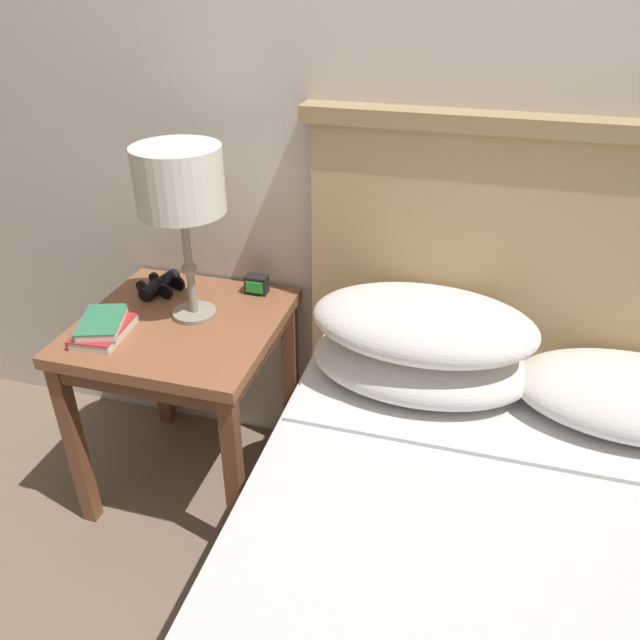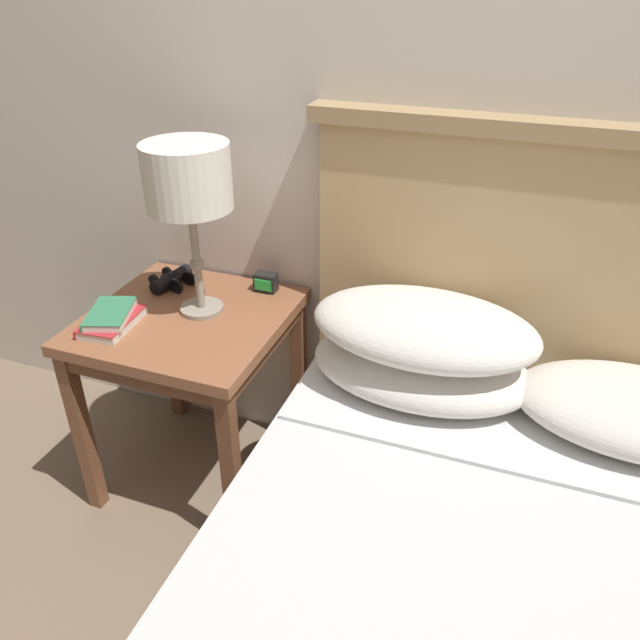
{
  "view_description": "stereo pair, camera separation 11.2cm",
  "coord_description": "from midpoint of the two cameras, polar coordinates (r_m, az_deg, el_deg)",
  "views": [
    {
      "loc": [
        0.26,
        -0.78,
        1.56
      ],
      "look_at": [
        -0.13,
        0.59,
        0.73
      ],
      "focal_mm": 35.0,
      "sensor_mm": 36.0,
      "label": 1
    },
    {
      "loc": [
        0.36,
        -0.74,
        1.56
      ],
      "look_at": [
        -0.13,
        0.59,
        0.73
      ],
      "focal_mm": 35.0,
      "sensor_mm": 36.0,
      "label": 2
    }
  ],
  "objects": [
    {
      "name": "table_lamp",
      "position": [
        1.76,
        -10.18,
        12.31
      ],
      "size": [
        0.24,
        0.24,
        0.51
      ],
      "color": "gray",
      "rests_on": "nightstand"
    },
    {
      "name": "nightstand",
      "position": [
        1.94,
        -10.25,
        -1.71
      ],
      "size": [
        0.58,
        0.58,
        0.63
      ],
      "color": "brown",
      "rests_on": "ground_plane"
    },
    {
      "name": "book_on_nightstand",
      "position": [
        1.89,
        -16.94,
        -0.19
      ],
      "size": [
        0.14,
        0.21,
        0.03
      ],
      "color": "silver",
      "rests_on": "nightstand"
    },
    {
      "name": "alarm_clock",
      "position": [
        2.0,
        -3.38,
        3.44
      ],
      "size": [
        0.07,
        0.05,
        0.06
      ],
      "color": "black",
      "rests_on": "nightstand"
    },
    {
      "name": "wall_back",
      "position": [
        1.78,
        10.67,
        21.44
      ],
      "size": [
        8.0,
        0.06,
        2.6
      ],
      "color": "silver",
      "rests_on": "ground_plane"
    },
    {
      "name": "binoculars_pair",
      "position": [
        2.07,
        -11.9,
        3.64
      ],
      "size": [
        0.15,
        0.16,
        0.05
      ],
      "color": "black",
      "rests_on": "nightstand"
    },
    {
      "name": "book_stacked_on_top",
      "position": [
        1.88,
        -17.12,
        0.52
      ],
      "size": [
        0.17,
        0.2,
        0.02
      ],
      "color": "silver",
      "rests_on": "book_on_nightstand"
    }
  ]
}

